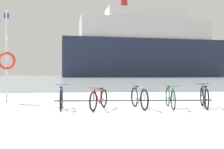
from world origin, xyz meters
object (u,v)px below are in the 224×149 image
bicycle_1 (99,99)px  ferry_ship (148,49)px  bicycle_0 (61,98)px  bicycle_4 (204,97)px  bicycle_2 (139,98)px  bicycle_3 (170,98)px  rescue_post (7,58)px

bicycle_1 → ferry_ship: 74.73m
bicycle_0 → bicycle_4: bicycle_4 is taller
bicycle_2 → bicycle_4: bicycle_4 is taller
bicycle_3 → ferry_ship: (14.55, 72.20, 8.55)m
rescue_post → bicycle_4: bearing=-15.9°
bicycle_2 → bicycle_4: size_ratio=1.00×
rescue_post → ferry_ship: size_ratio=0.07×
bicycle_0 → rescue_post: rescue_post is taller
bicycle_1 → ferry_ship: (17.02, 72.26, 8.57)m
bicycle_2 → bicycle_4: bearing=0.4°
bicycle_3 → bicycle_4: bicycle_4 is taller
bicycle_0 → bicycle_1: bicycle_0 is taller
bicycle_2 → rescue_post: (-5.16, 2.14, 1.46)m
bicycle_3 → bicycle_4: size_ratio=1.00×
bicycle_2 → ferry_ship: (15.63, 72.18, 8.54)m
bicycle_4 → bicycle_1: bearing=-178.6°
bicycle_1 → rescue_post: size_ratio=0.41×
bicycle_1 → rescue_post: (-3.77, 2.22, 1.49)m
bicycle_4 → bicycle_3: bearing=-178.6°
bicycle_3 → rescue_post: bearing=160.9°
bicycle_3 → bicycle_1: bearing=-178.6°
bicycle_3 → bicycle_0: bearing=178.1°
rescue_post → bicycle_1: bearing=-30.5°
ferry_ship → bicycle_4: bearing=-100.5°
bicycle_4 → rescue_post: size_ratio=0.43×
rescue_post → bicycle_0: bearing=-39.2°
bicycle_0 → bicycle_4: size_ratio=1.06×
bicycle_0 → bicycle_3: bicycle_0 is taller
bicycle_2 → bicycle_3: (1.08, -0.01, -0.00)m
bicycle_2 → rescue_post: size_ratio=0.43×
bicycle_1 → bicycle_0: bearing=171.7°
bicycle_4 → ferry_ship: 73.88m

